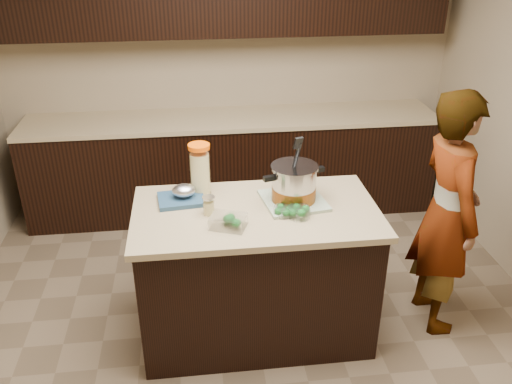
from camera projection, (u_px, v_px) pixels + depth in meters
ground_plane at (256, 328)px, 3.61m from camera, size 4.00×4.00×0.00m
room_shell at (256, 74)px, 2.84m from camera, size 4.04×4.04×2.72m
back_cabinets at (232, 111)px, 4.73m from camera, size 3.60×0.63×2.33m
island at (256, 272)px, 3.41m from camera, size 1.46×0.81×0.90m
dish_towel at (293, 201)px, 3.29m from camera, size 0.41×0.41×0.02m
stock_pot at (294, 185)px, 3.25m from camera, size 0.39×0.35×0.40m
lemonade_pitcher at (200, 171)px, 3.33m from camera, size 0.17×0.17×0.32m
mason_jar at (209, 206)px, 3.14m from camera, size 0.08×0.08×0.12m
broccoli_tub_left at (283, 212)px, 3.14m from camera, size 0.11×0.11×0.05m
broccoli_tub_right at (299, 213)px, 3.12m from camera, size 0.15×0.15×0.06m
broccoli_tub_rect at (228, 222)px, 3.02m from camera, size 0.23×0.20×0.07m
blue_tray at (182, 196)px, 3.29m from camera, size 0.30×0.25×0.10m
person at (447, 214)px, 3.37m from camera, size 0.39×0.59×1.60m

